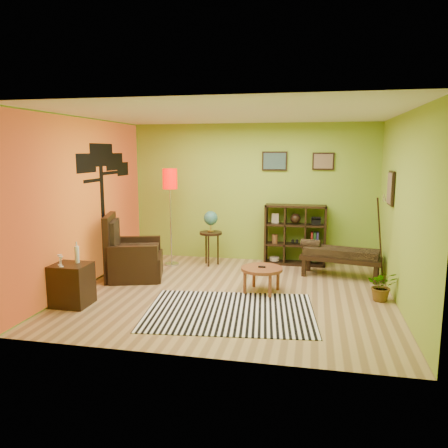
% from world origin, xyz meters
% --- Properties ---
extents(ground, '(5.00, 5.00, 0.00)m').
position_xyz_m(ground, '(0.00, 0.00, 0.00)').
color(ground, tan).
rests_on(ground, ground).
extents(room_shell, '(5.04, 4.54, 2.82)m').
position_xyz_m(room_shell, '(-0.09, 0.01, 1.80)').
color(room_shell, '#91B838').
rests_on(room_shell, ground).
extents(zebra_rug, '(2.53, 1.95, 0.01)m').
position_xyz_m(zebra_rug, '(0.13, -0.84, 0.01)').
color(zebra_rug, white).
rests_on(zebra_rug, ground).
extents(coffee_table, '(0.67, 0.67, 0.43)m').
position_xyz_m(coffee_table, '(0.46, 0.15, 0.35)').
color(coffee_table, brown).
rests_on(coffee_table, ground).
extents(armchair, '(1.17, 1.16, 1.15)m').
position_xyz_m(armchair, '(-1.92, 0.48, 0.35)').
color(armchair, black).
rests_on(armchair, ground).
extents(side_cabinet, '(0.53, 0.48, 0.94)m').
position_xyz_m(side_cabinet, '(-2.20, -1.02, 0.32)').
color(side_cabinet, black).
rests_on(side_cabinet, ground).
extents(floor_lamp, '(0.29, 0.29, 1.91)m').
position_xyz_m(floor_lamp, '(-1.50, 1.48, 1.55)').
color(floor_lamp, silver).
rests_on(floor_lamp, ground).
extents(globe_table, '(0.44, 0.44, 1.08)m').
position_xyz_m(globe_table, '(-0.73, 1.65, 0.82)').
color(globe_table, black).
rests_on(globe_table, ground).
extents(cube_shelf, '(1.20, 0.35, 1.20)m').
position_xyz_m(cube_shelf, '(0.91, 2.03, 0.60)').
color(cube_shelf, black).
rests_on(cube_shelf, ground).
extents(bench, '(1.47, 0.77, 0.65)m').
position_xyz_m(bench, '(1.71, 1.28, 0.41)').
color(bench, black).
rests_on(bench, ground).
extents(potted_plant, '(0.45, 0.50, 0.37)m').
position_xyz_m(potted_plant, '(2.30, 0.10, 0.19)').
color(potted_plant, '#26661E').
rests_on(potted_plant, ground).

